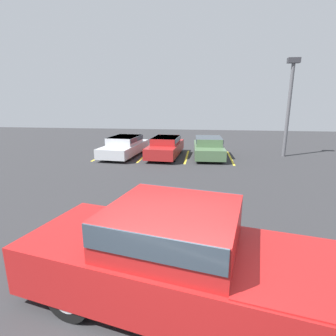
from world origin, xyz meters
name	(u,v)px	position (x,y,z in m)	size (l,w,h in m)	color
stall_stripe_a	(104,155)	(-5.93, 13.31, 0.00)	(0.12, 4.17, 0.01)	yellow
stall_stripe_b	(145,156)	(-3.20, 13.31, 0.00)	(0.12, 4.17, 0.01)	yellow
stall_stripe_c	(187,157)	(-0.48, 13.31, 0.00)	(0.12, 4.17, 0.01)	yellow
stall_stripe_d	(231,158)	(2.25, 13.31, 0.00)	(0.12, 4.17, 0.01)	yellow
pickup_truck	(190,260)	(0.31, 0.82, 0.87)	(6.01, 3.20, 1.76)	#A51919
parked_sedan_a	(125,145)	(-4.47, 13.17, 0.66)	(2.24, 4.81, 1.24)	#B7BABF
parked_sedan_b	(166,146)	(-1.81, 13.21, 0.66)	(1.97, 4.60, 1.24)	maroon
parked_sedan_c	(208,147)	(0.87, 13.46, 0.66)	(1.90, 4.39, 1.24)	#4C6B47
light_post	(290,100)	(5.66, 14.28, 3.50)	(0.70, 0.36, 5.90)	#515156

